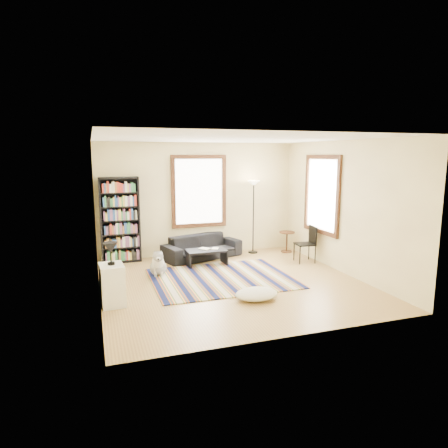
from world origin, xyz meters
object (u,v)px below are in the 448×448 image
object	(u,v)px
white_cabinet	(112,285)
side_table	(287,242)
floor_lamp	(253,217)
folding_chair	(305,244)
bookshelf	(120,220)
coffee_table	(206,257)
dog	(158,262)
sofa	(202,247)
floor_cushion	(256,294)

from	to	relation	value
white_cabinet	side_table	bearing A→B (deg)	24.24
side_table	white_cabinet	distance (m)	5.11
floor_lamp	folding_chair	size ratio (longest dim) A/B	2.16
folding_chair	bookshelf	bearing A→B (deg)	167.59
coffee_table	floor_lamp	bearing A→B (deg)	26.86
coffee_table	dog	size ratio (longest dim) A/B	1.64
sofa	white_cabinet	size ratio (longest dim) A/B	2.75
floor_lamp	floor_cushion	bearing A→B (deg)	-111.50
coffee_table	side_table	bearing A→B (deg)	12.90
white_cabinet	floor_cushion	bearing A→B (deg)	-16.22
floor_lamp	dog	world-z (taller)	floor_lamp
white_cabinet	dog	size ratio (longest dim) A/B	1.27
sofa	dog	xyz separation A→B (m)	(-1.25, -1.08, -0.01)
bookshelf	sofa	bearing A→B (deg)	-8.09
bookshelf	white_cabinet	bearing A→B (deg)	-97.21
sofa	floor_cushion	distance (m)	3.05
floor_lamp	side_table	xyz separation A→B (m)	(0.86, -0.21, -0.66)
bookshelf	side_table	xyz separation A→B (m)	(4.15, -0.38, -0.73)
coffee_table	floor_cushion	distance (m)	2.41
white_cabinet	folding_chair	bearing A→B (deg)	13.61
side_table	folding_chair	size ratio (longest dim) A/B	0.63
coffee_table	dog	world-z (taller)	dog
floor_lamp	folding_chair	bearing A→B (deg)	-56.25
bookshelf	folding_chair	distance (m)	4.36
white_cabinet	sofa	bearing A→B (deg)	44.27
sofa	dog	world-z (taller)	sofa
folding_chair	white_cabinet	bearing A→B (deg)	-156.22
sofa	side_table	bearing A→B (deg)	-19.88
side_table	folding_chair	world-z (taller)	folding_chair
side_table	dog	xyz separation A→B (m)	(-3.50, -0.97, 0.00)
bookshelf	coffee_table	xyz separation A→B (m)	(1.82, -0.91, -0.82)
dog	folding_chair	bearing A→B (deg)	6.45
floor_lamp	dog	bearing A→B (deg)	-156.00
floor_cushion	folding_chair	world-z (taller)	folding_chair
bookshelf	white_cabinet	world-z (taller)	bookshelf
coffee_table	folding_chair	bearing A→B (deg)	-11.69
bookshelf	dog	bearing A→B (deg)	-64.39
side_table	floor_lamp	bearing A→B (deg)	166.33
folding_chair	dog	size ratio (longest dim) A/B	1.57
floor_lamp	dog	distance (m)	2.96
floor_cushion	side_table	distance (m)	3.61
bookshelf	side_table	bearing A→B (deg)	-5.22
side_table	bookshelf	bearing A→B (deg)	174.78
bookshelf	floor_cushion	xyz separation A→B (m)	(2.05, -3.31, -0.90)
bookshelf	side_table	distance (m)	4.23
side_table	folding_chair	bearing A→B (deg)	-92.85
bookshelf	dog	size ratio (longest dim) A/B	3.64
coffee_table	white_cabinet	xyz separation A→B (m)	(-2.17, -1.88, 0.17)
floor_lamp	white_cabinet	bearing A→B (deg)	-144.26
coffee_table	dog	xyz separation A→B (m)	(-1.18, -0.43, 0.09)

